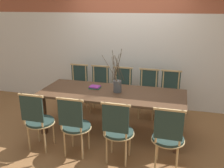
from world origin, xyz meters
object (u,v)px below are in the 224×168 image
dining_table (112,97)px  chair_near_center (118,130)px  chair_far_center (121,90)px  book_stack (95,87)px  vase_centerpiece (117,85)px

dining_table → chair_near_center: chair_near_center is taller
chair_near_center → chair_far_center: 1.74m
chair_near_center → book_stack: (-0.68, 0.98, 0.26)m
chair_near_center → book_stack: size_ratio=4.72×
dining_table → chair_near_center: size_ratio=2.58×
dining_table → book_stack: 0.40m
dining_table → vase_centerpiece: (0.09, 0.04, 0.22)m
chair_far_center → vase_centerpiece: vase_centerpiece is taller
dining_table → book_stack: bearing=159.8°
dining_table → vase_centerpiece: vase_centerpiece is taller
dining_table → chair_far_center: chair_far_center is taller
book_stack → vase_centerpiece: bearing=-12.1°
book_stack → dining_table: bearing=-20.2°
dining_table → vase_centerpiece: bearing=23.1°
chair_near_center → vase_centerpiece: vase_centerpiece is taller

